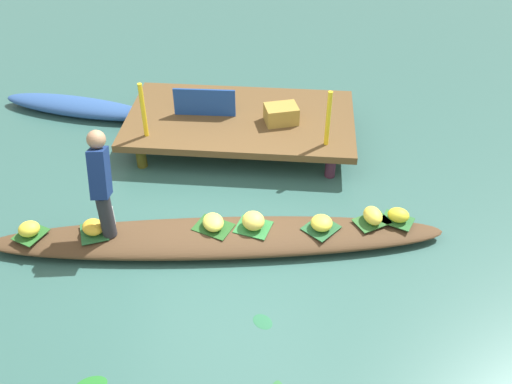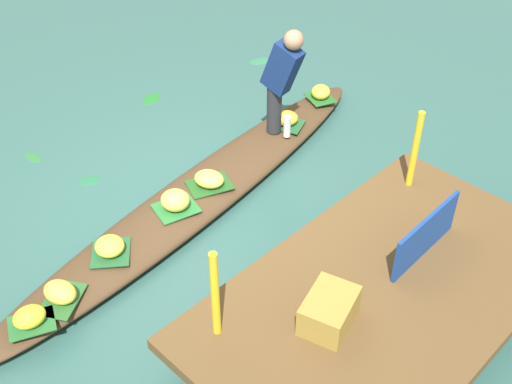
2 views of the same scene
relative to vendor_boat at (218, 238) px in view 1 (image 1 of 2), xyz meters
name	(u,v)px [view 1 (image 1 of 2)]	position (x,y,z in m)	size (l,w,h in m)	color
canal_water	(218,244)	(0.00, 0.00, -0.10)	(40.00, 40.00, 0.00)	#305A53
dock_platform	(240,120)	(0.03, 2.17, 0.27)	(3.20, 1.80, 0.42)	brown
vendor_boat	(218,238)	(0.00, 0.00, 0.00)	(5.22, 0.69, 0.20)	#4B3520
moored_boat	(78,107)	(-2.60, 2.77, 0.02)	(2.47, 0.50, 0.23)	#2B5091
leaf_mat_0	(94,232)	(-1.39, -0.14, 0.11)	(0.37, 0.30, 0.01)	#245E31
banana_bunch_0	(93,227)	(-1.39, -0.14, 0.18)	(0.26, 0.23, 0.16)	gold
leaf_mat_1	(321,228)	(1.18, 0.16, 0.11)	(0.36, 0.32, 0.01)	#22592F
banana_bunch_1	(322,223)	(1.18, 0.16, 0.18)	(0.26, 0.25, 0.15)	yellow
leaf_mat_2	(213,227)	(-0.05, 0.06, 0.11)	(0.42, 0.31, 0.01)	#245621
banana_bunch_2	(213,222)	(-0.05, 0.06, 0.18)	(0.30, 0.24, 0.15)	#E8E453
leaf_mat_3	(372,221)	(1.76, 0.32, 0.11)	(0.39, 0.27, 0.01)	#2B5F2A
banana_bunch_3	(373,216)	(1.76, 0.32, 0.19)	(0.28, 0.21, 0.18)	#F9DD49
leaf_mat_4	(253,227)	(0.40, 0.10, 0.11)	(0.38, 0.33, 0.01)	#2A7535
banana_bunch_4	(253,221)	(0.40, 0.10, 0.20)	(0.27, 0.25, 0.19)	#EED755
leaf_mat_5	(397,220)	(2.06, 0.37, 0.11)	(0.35, 0.26, 0.01)	#28632E
banana_bunch_5	(398,215)	(2.06, 0.37, 0.18)	(0.25, 0.20, 0.16)	yellow
leaf_mat_6	(31,234)	(-2.09, -0.24, 0.11)	(0.33, 0.28, 0.01)	#276226
banana_bunch_6	(29,229)	(-2.09, -0.24, 0.19)	(0.24, 0.22, 0.16)	yellow
vendor_person	(101,180)	(-1.21, -0.07, 0.80)	(0.24, 0.46, 1.23)	#28282D
water_bottle	(111,216)	(-1.22, 0.02, 0.23)	(0.08, 0.08, 0.25)	silver
market_banner	(205,102)	(-0.47, 2.17, 0.53)	(0.87, 0.03, 0.40)	navy
railing_post_west	(143,110)	(-1.17, 1.57, 0.71)	(0.06, 0.06, 0.77)	yellow
railing_post_east	(328,119)	(1.23, 1.57, 0.71)	(0.06, 0.06, 0.77)	yellow
produce_crate	(281,114)	(0.61, 2.08, 0.45)	(0.44, 0.32, 0.25)	olive
drifting_plant_3	(263,322)	(0.61, -1.08, -0.10)	(0.22, 0.17, 0.01)	#256541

